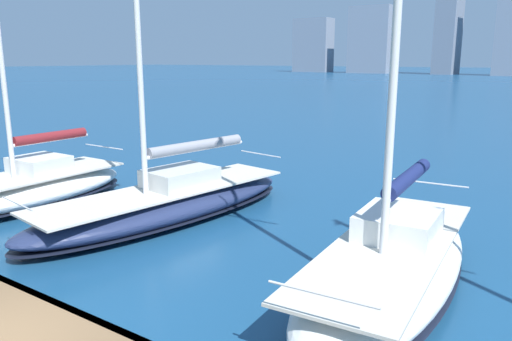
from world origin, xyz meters
The scene contains 3 objects.
sailboat_navy centered at (-3.99, -6.35, 0.64)m, with size 3.22×8.45×11.76m.
sailboat_grey centered at (3.27, -7.18, 0.59)m, with size 3.94×9.76×11.71m.
sailboat_maroon centered at (8.24, -5.82, 0.63)m, with size 2.88×7.06×11.86m.
Camera 1 is at (-7.15, 3.39, 4.81)m, focal length 35.00 mm.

